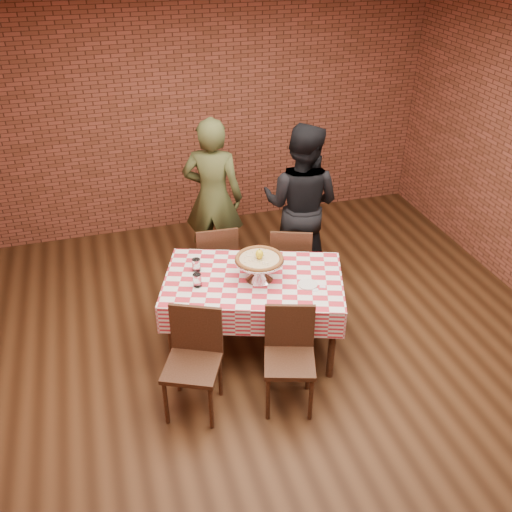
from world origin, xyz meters
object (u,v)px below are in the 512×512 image
at_px(chair_near_right, 289,363).
at_px(pizza, 259,259).
at_px(chair_far_left, 215,260).
at_px(water_glass_right, 196,265).
at_px(diner_black, 301,205).
at_px(condiment_caddy, 261,253).
at_px(pizza_stand, 259,269).
at_px(chair_near_left, 192,367).
at_px(chair_far_right, 290,262).
at_px(table, 253,313).
at_px(diner_olive, 213,198).
at_px(water_glass_left, 197,280).

bearing_deg(chair_near_right, pizza, 109.06).
distance_m(chair_near_right, chair_far_left, 1.68).
relative_size(pizza, water_glass_right, 3.54).
bearing_deg(chair_far_left, diner_black, -169.33).
bearing_deg(condiment_caddy, chair_near_right, -69.68).
relative_size(pizza_stand, pizza, 1.04).
height_order(chair_near_left, chair_far_right, chair_near_left).
bearing_deg(water_glass_right, table, -30.31).
xyz_separation_m(condiment_caddy, diner_olive, (-0.18, 1.14, 0.06)).
xyz_separation_m(condiment_caddy, chair_near_left, (-0.84, -0.91, -0.37)).
height_order(condiment_caddy, chair_near_left, chair_near_left).
relative_size(pizza_stand, condiment_caddy, 3.29).
distance_m(chair_far_right, diner_black, 0.61).
distance_m(condiment_caddy, diner_olive, 1.16).
xyz_separation_m(table, water_glass_right, (-0.45, 0.26, 0.44)).
height_order(pizza, water_glass_right, pizza).
xyz_separation_m(chair_near_left, diner_olive, (0.66, 2.05, 0.43)).
relative_size(water_glass_right, condiment_caddy, 0.89).
xyz_separation_m(chair_near_right, chair_far_left, (-0.21, 1.67, 0.01)).
height_order(condiment_caddy, chair_far_right, condiment_caddy).
bearing_deg(pizza_stand, diner_olive, 93.02).
xyz_separation_m(water_glass_right, chair_near_left, (-0.23, -0.89, -0.37)).
bearing_deg(water_glass_right, water_glass_left, -99.76).
relative_size(water_glass_left, diner_olive, 0.07).
xyz_separation_m(water_glass_right, chair_far_right, (1.03, 0.37, -0.37)).
bearing_deg(chair_near_right, pizza_stand, 109.06).
relative_size(water_glass_left, chair_far_right, 0.13).
bearing_deg(chair_near_left, chair_far_right, 69.82).
xyz_separation_m(diner_olive, diner_black, (0.84, -0.43, -0.00)).
bearing_deg(pizza_stand, chair_far_left, 102.19).
distance_m(condiment_caddy, chair_near_left, 1.29).
bearing_deg(pizza, chair_near_left, -140.57).
height_order(water_glass_left, water_glass_right, same).
xyz_separation_m(pizza_stand, diner_olive, (-0.08, 1.45, 0.03)).
bearing_deg(water_glass_left, condiment_caddy, 22.11).
bearing_deg(chair_far_right, pizza, 71.89).
relative_size(water_glass_left, chair_far_left, 0.13).
height_order(pizza_stand, condiment_caddy, pizza_stand).
height_order(water_glass_left, chair_near_right, chair_near_right).
bearing_deg(pizza, chair_near_right, -88.56).
xyz_separation_m(water_glass_right, chair_near_right, (0.52, -1.05, -0.38)).
height_order(chair_far_left, chair_far_right, chair_far_left).
bearing_deg(chair_near_left, diner_olive, 97.22).
bearing_deg(chair_near_left, water_glass_right, 100.20).
relative_size(pizza_stand, chair_near_right, 0.49).
bearing_deg(chair_near_left, chair_far_left, 95.31).
bearing_deg(chair_near_right, condiment_caddy, 102.94).
xyz_separation_m(table, chair_near_left, (-0.68, -0.62, 0.08)).
height_order(table, pizza, pizza).
xyz_separation_m(table, diner_black, (0.81, 1.00, 0.50)).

